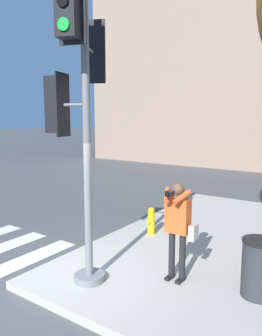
# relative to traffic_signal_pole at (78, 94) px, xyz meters

# --- Properties ---
(ground_plane) EXTENTS (160.00, 160.00, 0.00)m
(ground_plane) POSITION_rel_traffic_signal_pole_xyz_m (-0.52, -0.30, -3.28)
(ground_plane) COLOR #4C4C4F
(traffic_signal_pole) EXTENTS (1.05, 1.36, 5.23)m
(traffic_signal_pole) POSITION_rel_traffic_signal_pole_xyz_m (0.00, 0.00, 0.00)
(traffic_signal_pole) COLOR slate
(traffic_signal_pole) RESTS_ON sidewalk_corner
(person_photographer) EXTENTS (0.58, 0.54, 1.69)m
(person_photographer) POSITION_rel_traffic_signal_pole_xyz_m (1.34, 0.93, -2.12)
(person_photographer) COLOR black
(person_photographer) RESTS_ON sidewalk_corner
(fire_hydrant) EXTENTS (0.17, 0.23, 0.66)m
(fire_hydrant) POSITION_rel_traffic_signal_pole_xyz_m (-0.19, 2.59, -2.80)
(fire_hydrant) COLOR yellow
(fire_hydrant) RESTS_ON sidewalk_corner
(trash_bin) EXTENTS (0.55, 0.55, 0.91)m
(trash_bin) POSITION_rel_traffic_signal_pole_xyz_m (2.62, 1.16, -2.67)
(trash_bin) COLOR #2D2D33
(trash_bin) RESTS_ON sidewalk_corner
(building_left) EXTENTS (13.82, 10.15, 20.55)m
(building_left) POSITION_rel_traffic_signal_pole_xyz_m (-5.41, 19.46, 7.01)
(building_left) COLOR gray
(building_left) RESTS_ON ground_plane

